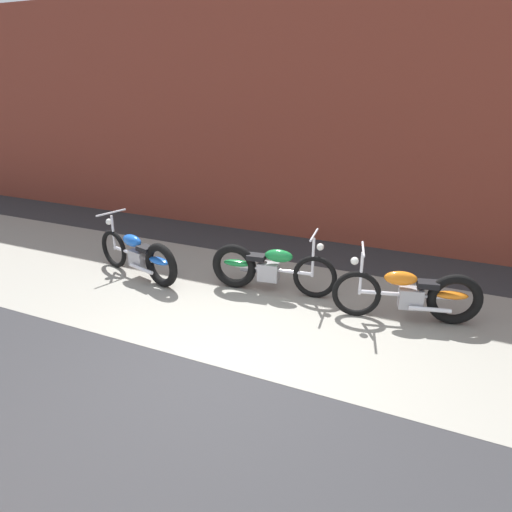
{
  "coord_description": "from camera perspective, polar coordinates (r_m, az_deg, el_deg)",
  "views": [
    {
      "loc": [
        2.34,
        -4.05,
        3.15
      ],
      "look_at": [
        -0.34,
        1.72,
        0.75
      ],
      "focal_mm": 32.92,
      "sensor_mm": 36.0,
      "label": 1
    }
  ],
  "objects": [
    {
      "name": "motorcycle_orange",
      "position": [
        6.79,
        18.97,
        -4.45
      ],
      "size": [
        1.97,
        0.76,
        1.03
      ],
      "rotation": [
        0.0,
        0.0,
        3.4
      ],
      "color": "black",
      "rests_on": "ground"
    },
    {
      "name": "brick_building_wall",
      "position": [
        9.57,
        11.1,
        16.06
      ],
      "size": [
        36.0,
        0.5,
        4.89
      ],
      "primitive_type": "cube",
      "color": "brown",
      "rests_on": "ground"
    },
    {
      "name": "sidewalk_slab",
      "position": [
        7.0,
        2.63,
        -6.07
      ],
      "size": [
        36.0,
        3.5,
        0.01
      ],
      "primitive_type": "cube",
      "color": "gray",
      "rests_on": "ground"
    },
    {
      "name": "motorcycle_blue",
      "position": [
        8.02,
        -13.71,
        -0.03
      ],
      "size": [
        1.96,
        0.77,
        1.03
      ],
      "rotation": [
        0.0,
        0.0,
        2.88
      ],
      "color": "black",
      "rests_on": "ground"
    },
    {
      "name": "ground_plane",
      "position": [
        5.64,
        -4.36,
        -13.37
      ],
      "size": [
        80.0,
        80.0,
        0.0
      ],
      "primitive_type": "plane",
      "color": "#2D2D30"
    },
    {
      "name": "motorcycle_green",
      "position": [
        7.32,
        0.96,
        -1.41
      ],
      "size": [
        2.0,
        0.58,
        1.03
      ],
      "rotation": [
        0.0,
        0.0,
        0.14
      ],
      "color": "black",
      "rests_on": "ground"
    }
  ]
}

